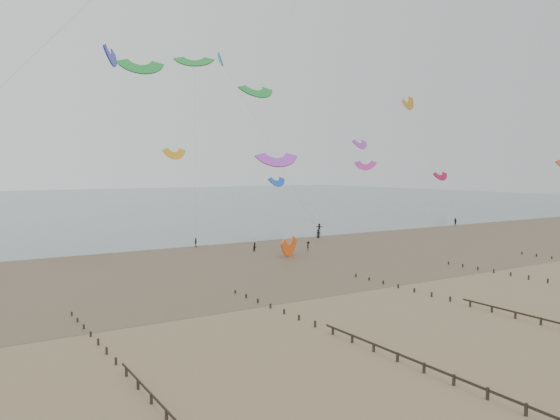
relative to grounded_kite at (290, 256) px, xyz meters
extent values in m
plane|color=brown|center=(-6.21, -31.55, 0.00)|extent=(500.00, 500.00, 0.00)
plane|color=#475654|center=(-6.21, 168.45, 0.03)|extent=(500.00, 500.00, 0.00)
plane|color=#473A28|center=(-6.21, 3.45, 0.01)|extent=(500.00, 500.00, 0.00)
ellipsoid|color=slate|center=(-24.21, -9.55, 0.01)|extent=(23.60, 14.36, 0.01)
ellipsoid|color=slate|center=(5.79, 6.45, 0.01)|extent=(33.64, 18.32, 0.01)
ellipsoid|color=slate|center=(38.79, -1.55, 0.01)|extent=(19.65, 13.67, 0.01)
cube|color=black|center=(-38.21, -45.87, 0.32)|extent=(0.16, 0.16, 0.74)
cube|color=black|center=(-38.21, -43.23, 0.31)|extent=(0.16, 0.16, 0.71)
cube|color=black|center=(-38.21, -40.60, 0.29)|extent=(0.16, 0.16, 0.68)
cube|color=black|center=(-38.21, -37.97, 0.28)|extent=(0.16, 0.16, 0.65)
cube|color=black|center=(-38.21, -35.34, 0.26)|extent=(0.16, 0.16, 0.62)
cube|color=black|center=(-38.21, -32.71, 0.25)|extent=(0.16, 0.16, 0.59)
cube|color=black|center=(-38.21, -30.08, 0.23)|extent=(0.16, 0.16, 0.57)
cube|color=black|center=(-38.21, -27.44, 0.22)|extent=(0.16, 0.16, 0.54)
cube|color=black|center=(-38.21, -24.81, 0.20)|extent=(0.16, 0.16, 0.51)
cube|color=black|center=(-38.21, -22.18, 0.19)|extent=(0.16, 0.16, 0.48)
cube|color=black|center=(-38.21, -19.55, 0.17)|extent=(0.16, 0.16, 0.45)
cube|color=black|center=(-20.21, -56.39, 0.38)|extent=(0.16, 0.16, 0.86)
cube|color=black|center=(-20.21, -53.76, 0.36)|extent=(0.16, 0.16, 0.83)
cube|color=black|center=(-20.21, -51.13, 0.35)|extent=(0.16, 0.16, 0.80)
cube|color=black|center=(-20.21, -48.50, 0.33)|extent=(0.16, 0.16, 0.77)
cube|color=black|center=(-20.21, -45.87, 0.32)|extent=(0.16, 0.16, 0.74)
cube|color=black|center=(-20.21, -43.23, 0.31)|extent=(0.16, 0.16, 0.71)
cube|color=black|center=(-20.21, -40.60, 0.29)|extent=(0.16, 0.16, 0.68)
cube|color=black|center=(-20.21, -37.97, 0.28)|extent=(0.16, 0.16, 0.65)
cube|color=black|center=(-20.21, -35.34, 0.26)|extent=(0.16, 0.16, 0.62)
cube|color=black|center=(-20.21, -32.71, 0.25)|extent=(0.16, 0.16, 0.59)
cube|color=black|center=(-20.21, -30.08, 0.23)|extent=(0.16, 0.16, 0.57)
cube|color=black|center=(-20.21, -27.44, 0.22)|extent=(0.16, 0.16, 0.54)
cube|color=black|center=(-20.21, -24.81, 0.20)|extent=(0.16, 0.16, 0.51)
cube|color=black|center=(-20.21, -22.18, 0.19)|extent=(0.16, 0.16, 0.48)
cube|color=black|center=(-20.21, -19.55, 0.17)|extent=(0.16, 0.16, 0.45)
cube|color=black|center=(-20.21, -53.30, 0.62)|extent=(0.06, 32.50, 0.18)
cube|color=black|center=(-2.21, -45.87, 0.32)|extent=(0.16, 0.16, 0.74)
cube|color=black|center=(-2.21, -43.23, 0.31)|extent=(0.16, 0.16, 0.71)
cube|color=black|center=(-2.21, -40.60, 0.29)|extent=(0.16, 0.16, 0.68)
cube|color=black|center=(-2.21, -37.97, 0.28)|extent=(0.16, 0.16, 0.65)
cube|color=black|center=(-2.21, -35.34, 0.26)|extent=(0.16, 0.16, 0.62)
cube|color=black|center=(-2.21, -32.71, 0.25)|extent=(0.16, 0.16, 0.59)
cube|color=black|center=(-2.21, -30.08, 0.23)|extent=(0.16, 0.16, 0.57)
cube|color=black|center=(-2.21, -27.44, 0.22)|extent=(0.16, 0.16, 0.54)
cube|color=black|center=(-2.21, -24.81, 0.20)|extent=(0.16, 0.16, 0.51)
cube|color=black|center=(-2.21, -22.18, 0.19)|extent=(0.16, 0.16, 0.48)
cube|color=black|center=(-2.21, -19.55, 0.17)|extent=(0.16, 0.16, 0.45)
cube|color=black|center=(15.79, -35.34, 0.26)|extent=(0.16, 0.16, 0.62)
cube|color=black|center=(15.79, -32.71, 0.25)|extent=(0.16, 0.16, 0.59)
cube|color=black|center=(15.79, -30.08, 0.23)|extent=(0.16, 0.16, 0.57)
cube|color=black|center=(15.79, -27.44, 0.22)|extent=(0.16, 0.16, 0.54)
cube|color=black|center=(15.79, -24.81, 0.20)|extent=(0.16, 0.16, 0.51)
cube|color=black|center=(15.79, -22.18, 0.19)|extent=(0.16, 0.16, 0.48)
cube|color=black|center=(15.79, -19.55, 0.17)|extent=(0.16, 0.16, 0.45)
cube|color=black|center=(33.79, -24.81, 0.20)|extent=(0.16, 0.16, 0.51)
cube|color=black|center=(33.79, -22.18, 0.19)|extent=(0.16, 0.16, 0.48)
cube|color=black|center=(33.79, -19.55, 0.17)|extent=(0.16, 0.16, 0.45)
imported|color=black|center=(17.79, 16.50, 0.90)|extent=(0.90, 1.05, 1.81)
imported|color=black|center=(25.24, 26.38, 0.87)|extent=(1.67, 1.20, 1.75)
imported|color=black|center=(5.57, 2.62, 0.86)|extent=(1.12, 1.29, 1.73)
imported|color=black|center=(-2.58, 7.15, 0.80)|extent=(0.94, 0.84, 1.59)
imported|color=black|center=(-9.14, 17.64, 0.84)|extent=(0.65, 1.06, 1.68)
imported|color=black|center=(62.34, 18.58, 0.92)|extent=(0.87, 1.02, 1.84)
camera|label=1|loc=(-48.68, -74.89, 14.40)|focal=35.00mm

